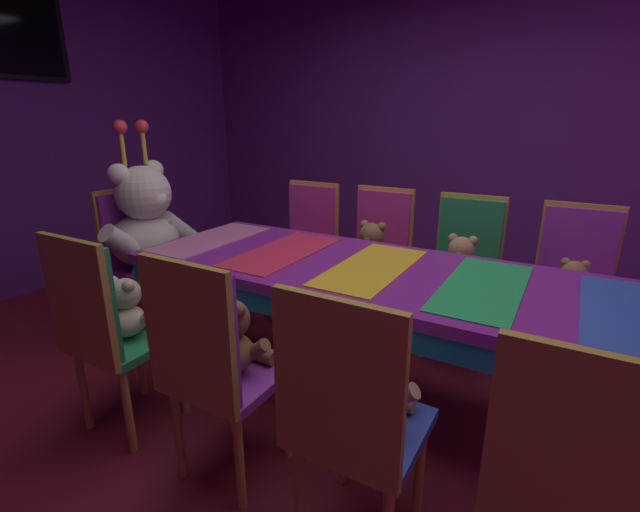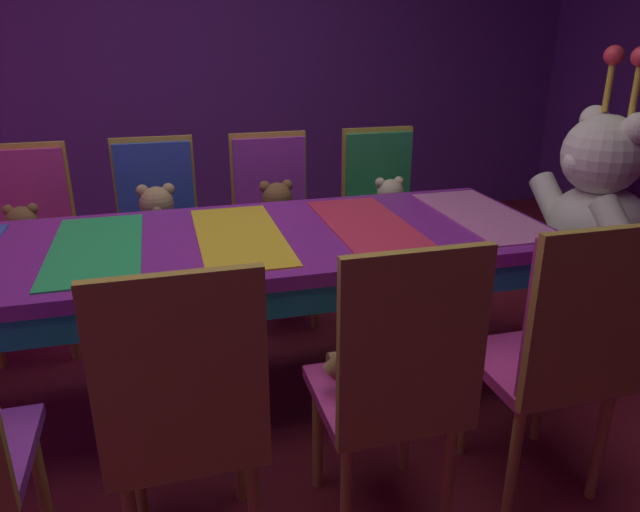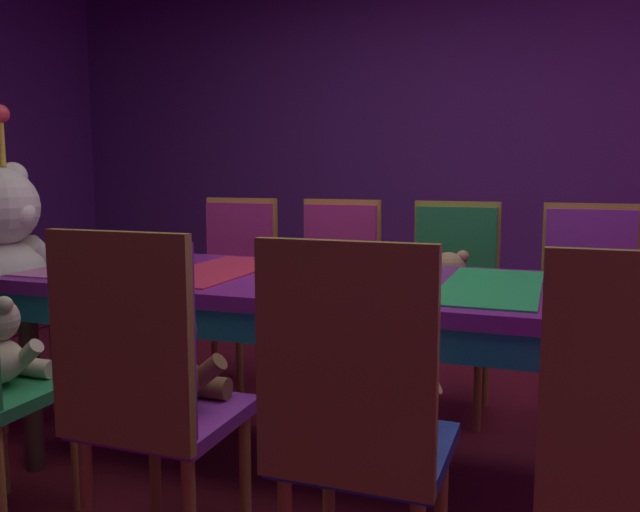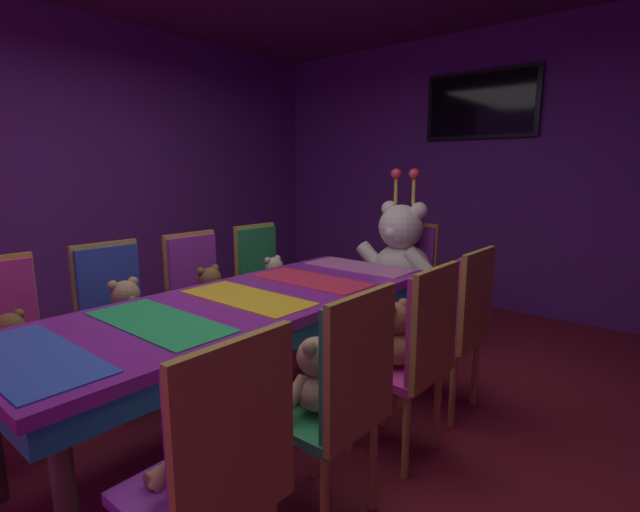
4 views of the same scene
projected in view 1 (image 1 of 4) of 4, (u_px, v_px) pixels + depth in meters
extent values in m
plane|color=maroon|center=(367.00, 397.00, 2.39)|extent=(7.90, 7.90, 0.00)
cube|color=#59267F|center=(1.00, 123.00, 3.50)|extent=(5.20, 0.12, 2.80)
cube|color=#59267F|center=(487.00, 122.00, 4.12)|extent=(0.12, 6.40, 2.80)
cube|color=purple|center=(372.00, 272.00, 2.18)|extent=(0.90, 2.47, 0.05)
cube|color=teal|center=(371.00, 287.00, 2.20)|extent=(0.88, 2.42, 0.10)
cylinder|color=#4C3826|center=(247.00, 280.00, 3.13)|extent=(0.07, 0.07, 0.69)
cylinder|color=#4C3826|center=(621.00, 363.00, 2.07)|extent=(0.07, 0.07, 0.69)
cylinder|color=#4C3826|center=(161.00, 321.00, 2.50)|extent=(0.07, 0.07, 0.69)
cylinder|color=#4C3826|center=(635.00, 471.00, 1.44)|extent=(0.07, 0.07, 0.69)
cube|color=blue|center=(629.00, 312.00, 1.67)|extent=(0.77, 0.32, 0.01)
cube|color=green|center=(483.00, 287.00, 1.92)|extent=(0.77, 0.32, 0.01)
cube|color=yellow|center=(372.00, 267.00, 2.17)|extent=(0.77, 0.32, 0.01)
cube|color=#E52D4C|center=(283.00, 251.00, 2.42)|extent=(0.77, 0.32, 0.01)
cube|color=pink|center=(211.00, 239.00, 2.67)|extent=(0.77, 0.32, 0.01)
cube|color=#CC338C|center=(565.00, 496.00, 1.23)|extent=(0.40, 0.40, 0.04)
cube|color=#CC338C|center=(582.00, 458.00, 1.00)|extent=(0.05, 0.38, 0.50)
cube|color=gold|center=(582.00, 464.00, 0.98)|extent=(0.03, 0.41, 0.55)
cylinder|color=gold|center=(503.00, 497.00, 1.51)|extent=(0.04, 0.04, 0.42)
ellipsoid|color=brown|center=(571.00, 468.00, 1.20)|extent=(0.17, 0.17, 0.14)
sphere|color=brown|center=(580.00, 426.00, 1.18)|extent=(0.14, 0.14, 0.14)
sphere|color=#99663C|center=(579.00, 419.00, 1.22)|extent=(0.05, 0.05, 0.05)
sphere|color=brown|center=(560.00, 406.00, 1.17)|extent=(0.05, 0.05, 0.05)
sphere|color=brown|center=(607.00, 419.00, 1.12)|extent=(0.05, 0.05, 0.05)
cylinder|color=brown|center=(538.00, 444.00, 1.27)|extent=(0.05, 0.12, 0.12)
cylinder|color=brown|center=(610.00, 467.00, 1.19)|extent=(0.05, 0.12, 0.12)
cylinder|color=brown|center=(553.00, 450.00, 1.33)|extent=(0.06, 0.13, 0.06)
cylinder|color=brown|center=(588.00, 461.00, 1.29)|extent=(0.06, 0.13, 0.06)
cube|color=#2D47B2|center=(363.00, 427.00, 1.50)|extent=(0.40, 0.40, 0.04)
cube|color=#2D47B2|center=(340.00, 385.00, 1.27)|extent=(0.05, 0.38, 0.50)
cube|color=gold|center=(336.00, 389.00, 1.25)|extent=(0.03, 0.41, 0.55)
cylinder|color=gold|center=(342.00, 439.00, 1.78)|extent=(0.04, 0.04, 0.42)
cylinder|color=gold|center=(419.00, 469.00, 1.63)|extent=(0.04, 0.04, 0.42)
cylinder|color=gold|center=(299.00, 495.00, 1.52)|extent=(0.04, 0.04, 0.42)
ellipsoid|color=tan|center=(364.00, 400.00, 1.47)|extent=(0.20, 0.20, 0.16)
sphere|color=tan|center=(368.00, 358.00, 1.44)|extent=(0.16, 0.16, 0.16)
sphere|color=tan|center=(375.00, 353.00, 1.49)|extent=(0.06, 0.06, 0.06)
sphere|color=tan|center=(349.00, 338.00, 1.44)|extent=(0.06, 0.06, 0.06)
sphere|color=tan|center=(384.00, 348.00, 1.38)|extent=(0.06, 0.06, 0.06)
cylinder|color=tan|center=(343.00, 380.00, 1.55)|extent=(0.06, 0.15, 0.14)
cylinder|color=tan|center=(398.00, 398.00, 1.45)|extent=(0.06, 0.15, 0.14)
cylinder|color=tan|center=(365.00, 389.00, 1.62)|extent=(0.07, 0.15, 0.07)
cylinder|color=tan|center=(393.00, 398.00, 1.57)|extent=(0.07, 0.15, 0.07)
cube|color=purple|center=(231.00, 376.00, 1.80)|extent=(0.40, 0.40, 0.04)
cube|color=purple|center=(193.00, 334.00, 1.57)|extent=(0.05, 0.38, 0.50)
cube|color=gold|center=(188.00, 337.00, 1.55)|extent=(0.03, 0.41, 0.55)
cylinder|color=gold|center=(231.00, 393.00, 2.08)|extent=(0.04, 0.04, 0.42)
cylinder|color=gold|center=(288.00, 415.00, 1.92)|extent=(0.04, 0.04, 0.42)
cylinder|color=gold|center=(179.00, 433.00, 1.81)|extent=(0.04, 0.04, 0.42)
cylinder|color=gold|center=(240.00, 462.00, 1.66)|extent=(0.04, 0.04, 0.42)
ellipsoid|color=brown|center=(230.00, 353.00, 1.77)|extent=(0.19, 0.19, 0.16)
sphere|color=brown|center=(231.00, 319.00, 1.74)|extent=(0.16, 0.16, 0.16)
sphere|color=#99663C|center=(240.00, 317.00, 1.79)|extent=(0.06, 0.06, 0.06)
sphere|color=brown|center=(215.00, 304.00, 1.74)|extent=(0.06, 0.06, 0.06)
sphere|color=brown|center=(238.00, 310.00, 1.68)|extent=(0.06, 0.06, 0.06)
cylinder|color=brown|center=(218.00, 339.00, 1.84)|extent=(0.05, 0.14, 0.13)
cylinder|color=brown|center=(255.00, 351.00, 1.75)|extent=(0.05, 0.14, 0.13)
cylinder|color=brown|center=(241.00, 348.00, 1.91)|extent=(0.07, 0.15, 0.07)
cylinder|color=brown|center=(260.00, 354.00, 1.86)|extent=(0.07, 0.15, 0.07)
cube|color=#268C4C|center=(128.00, 340.00, 2.09)|extent=(0.40, 0.40, 0.04)
cube|color=#268C4C|center=(83.00, 300.00, 1.86)|extent=(0.05, 0.38, 0.50)
cube|color=gold|center=(78.00, 302.00, 1.84)|extent=(0.03, 0.41, 0.55)
cylinder|color=gold|center=(140.00, 359.00, 2.37)|extent=(0.04, 0.04, 0.42)
cylinder|color=gold|center=(183.00, 376.00, 2.21)|extent=(0.04, 0.04, 0.42)
cylinder|color=gold|center=(84.00, 389.00, 2.10)|extent=(0.04, 0.04, 0.42)
cylinder|color=gold|center=(128.00, 411.00, 1.95)|extent=(0.04, 0.04, 0.42)
ellipsoid|color=beige|center=(126.00, 321.00, 2.06)|extent=(0.18, 0.18, 0.14)
sphere|color=beige|center=(125.00, 294.00, 2.03)|extent=(0.14, 0.14, 0.14)
sphere|color=#FDDCAD|center=(134.00, 292.00, 2.08)|extent=(0.05, 0.05, 0.05)
sphere|color=beige|center=(113.00, 282.00, 2.03)|extent=(0.05, 0.05, 0.05)
sphere|color=beige|center=(128.00, 286.00, 1.98)|extent=(0.05, 0.05, 0.05)
cylinder|color=beige|center=(120.00, 311.00, 2.13)|extent=(0.05, 0.13, 0.12)
cylinder|color=beige|center=(145.00, 319.00, 2.04)|extent=(0.05, 0.13, 0.12)
cylinder|color=beige|center=(141.00, 319.00, 2.19)|extent=(0.06, 0.13, 0.06)
cylinder|color=beige|center=(154.00, 323.00, 2.15)|extent=(0.06, 0.13, 0.06)
cube|color=purple|center=(568.00, 307.00, 2.46)|extent=(0.40, 0.40, 0.04)
cube|color=purple|center=(577.00, 252.00, 2.52)|extent=(0.05, 0.38, 0.50)
cube|color=gold|center=(577.00, 251.00, 2.54)|extent=(0.03, 0.41, 0.55)
cylinder|color=gold|center=(533.00, 326.00, 2.73)|extent=(0.04, 0.04, 0.42)
cylinder|color=gold|center=(593.00, 339.00, 2.58)|extent=(0.04, 0.04, 0.42)
cylinder|color=gold|center=(527.00, 349.00, 2.47)|extent=(0.04, 0.04, 0.42)
cylinder|color=gold|center=(594.00, 364.00, 2.32)|extent=(0.04, 0.04, 0.42)
ellipsoid|color=#9E7247|center=(570.00, 292.00, 2.43)|extent=(0.16, 0.16, 0.13)
sphere|color=#9E7247|center=(574.00, 273.00, 2.38)|extent=(0.13, 0.13, 0.13)
sphere|color=tan|center=(573.00, 277.00, 2.35)|extent=(0.05, 0.05, 0.05)
sphere|color=#9E7247|center=(586.00, 265.00, 2.36)|extent=(0.05, 0.05, 0.05)
sphere|color=#9E7247|center=(565.00, 262.00, 2.40)|extent=(0.05, 0.05, 0.05)
cylinder|color=#9E7247|center=(588.00, 294.00, 2.36)|extent=(0.04, 0.11, 0.11)
cylinder|color=#9E7247|center=(554.00, 289.00, 2.44)|extent=(0.04, 0.11, 0.11)
cylinder|color=#9E7247|center=(577.00, 307.00, 2.34)|extent=(0.05, 0.12, 0.05)
cylinder|color=#9E7247|center=(559.00, 304.00, 2.38)|extent=(0.05, 0.12, 0.05)
cube|color=#268C4C|center=(458.00, 287.00, 2.73)|extent=(0.40, 0.40, 0.04)
cube|color=#268C4C|center=(469.00, 238.00, 2.80)|extent=(0.05, 0.38, 0.50)
cube|color=gold|center=(470.00, 238.00, 2.82)|extent=(0.03, 0.41, 0.55)
cylinder|color=gold|center=(437.00, 307.00, 3.01)|extent=(0.04, 0.04, 0.42)
cylinder|color=gold|center=(486.00, 317.00, 2.86)|extent=(0.04, 0.04, 0.42)
cylinder|color=gold|center=(422.00, 325.00, 2.75)|extent=(0.04, 0.04, 0.42)
cylinder|color=gold|center=(476.00, 338.00, 2.59)|extent=(0.04, 0.04, 0.42)
ellipsoid|color=tan|center=(460.00, 271.00, 2.70)|extent=(0.20, 0.20, 0.16)
sphere|color=tan|center=(461.00, 250.00, 2.65)|extent=(0.16, 0.16, 0.16)
sphere|color=tan|center=(459.00, 254.00, 2.61)|extent=(0.06, 0.06, 0.06)
sphere|color=tan|center=(473.00, 241.00, 2.61)|extent=(0.06, 0.06, 0.06)
sphere|color=tan|center=(453.00, 238.00, 2.67)|extent=(0.06, 0.06, 0.06)
cylinder|color=tan|center=(475.00, 273.00, 2.62)|extent=(0.05, 0.14, 0.13)
cylinder|color=tan|center=(442.00, 268.00, 2.71)|extent=(0.05, 0.14, 0.13)
cylinder|color=tan|center=(463.00, 287.00, 2.59)|extent=(0.07, 0.15, 0.07)
cylinder|color=tan|center=(445.00, 284.00, 2.64)|extent=(0.07, 0.15, 0.07)
cube|color=#CC338C|center=(371.00, 271.00, 3.02)|extent=(0.40, 0.40, 0.04)
cube|color=#CC338C|center=(383.00, 227.00, 3.09)|extent=(0.05, 0.38, 0.50)
cube|color=gold|center=(384.00, 227.00, 3.10)|extent=(0.03, 0.41, 0.55)
cylinder|color=gold|center=(359.00, 291.00, 3.30)|extent=(0.04, 0.04, 0.42)
cylinder|color=gold|center=(400.00, 299.00, 3.14)|extent=(0.04, 0.04, 0.42)
cylinder|color=gold|center=(339.00, 306.00, 3.03)|extent=(0.04, 0.04, 0.42)
cylinder|color=gold|center=(383.00, 316.00, 2.88)|extent=(0.04, 0.04, 0.42)
ellipsoid|color=olive|center=(372.00, 256.00, 2.99)|extent=(0.20, 0.20, 0.16)
sphere|color=olive|center=(372.00, 235.00, 2.93)|extent=(0.16, 0.16, 0.16)
sphere|color=#AE7747|center=(368.00, 239.00, 2.88)|extent=(0.06, 0.06, 0.06)
sphere|color=olive|center=(382.00, 227.00, 2.89)|extent=(0.06, 0.06, 0.06)
sphere|color=olive|center=(364.00, 225.00, 2.95)|extent=(0.06, 0.06, 0.06)
cylinder|color=olive|center=(384.00, 257.00, 2.90)|extent=(0.06, 0.14, 0.14)
cylinder|color=olive|center=(356.00, 253.00, 3.00)|extent=(0.06, 0.14, 0.14)
cylinder|color=olive|center=(371.00, 271.00, 2.87)|extent=(0.07, 0.15, 0.07)
cylinder|color=olive|center=(356.00, 268.00, 2.92)|extent=(0.07, 0.15, 0.07)
cube|color=#CC338C|center=(300.00, 259.00, 3.27)|extent=(0.40, 0.40, 0.04)
cube|color=#CC338C|center=(312.00, 219.00, 3.34)|extent=(0.05, 0.38, 0.50)
cube|color=gold|center=(314.00, 218.00, 3.35)|extent=(0.03, 0.41, 0.55)
cylinder|color=gold|center=(294.00, 278.00, 3.55)|extent=(0.04, 0.04, 0.42)
cylinder|color=gold|center=(329.00, 286.00, 3.39)|extent=(0.04, 0.04, 0.42)
cylinder|color=gold|center=(271.00, 291.00, 3.28)|extent=(0.04, 0.04, 0.42)
cylinder|color=gold|center=(307.00, 300.00, 3.13)|extent=(0.04, 0.04, 0.42)
cube|color=purple|center=(149.00, 270.00, 3.05)|extent=(0.40, 0.40, 0.04)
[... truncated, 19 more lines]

